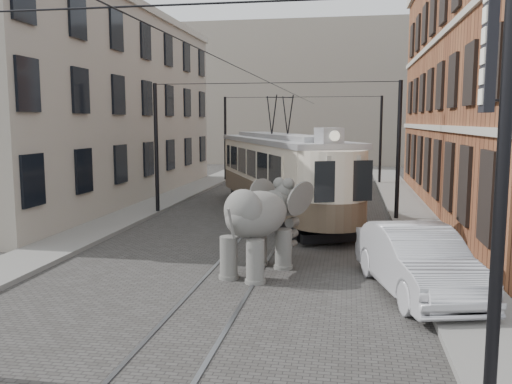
# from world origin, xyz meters

# --- Properties ---
(ground) EXTENTS (120.00, 120.00, 0.00)m
(ground) POSITION_xyz_m (0.00, 0.00, 0.00)
(ground) COLOR #3F3D3A
(tram_rails) EXTENTS (1.54, 80.00, 0.02)m
(tram_rails) POSITION_xyz_m (0.00, 0.00, 0.01)
(tram_rails) COLOR slate
(tram_rails) RESTS_ON ground
(sidewalk_right) EXTENTS (2.00, 60.00, 0.15)m
(sidewalk_right) POSITION_xyz_m (6.00, 0.00, 0.07)
(sidewalk_right) COLOR slate
(sidewalk_right) RESTS_ON ground
(sidewalk_left) EXTENTS (2.00, 60.00, 0.15)m
(sidewalk_left) POSITION_xyz_m (-6.50, 0.00, 0.07)
(sidewalk_left) COLOR slate
(sidewalk_left) RESTS_ON ground
(stucco_building) EXTENTS (7.00, 24.00, 10.00)m
(stucco_building) POSITION_xyz_m (-11.00, 10.00, 5.00)
(stucco_building) COLOR #A09684
(stucco_building) RESTS_ON ground
(distant_block) EXTENTS (28.00, 10.00, 14.00)m
(distant_block) POSITION_xyz_m (0.00, 40.00, 7.00)
(distant_block) COLOR #A09684
(distant_block) RESTS_ON ground
(catenary) EXTENTS (11.00, 30.20, 6.00)m
(catenary) POSITION_xyz_m (-0.20, 5.00, 3.00)
(catenary) COLOR black
(catenary) RESTS_ON ground
(tram) EXTENTS (8.10, 13.65, 5.43)m
(tram) POSITION_xyz_m (-0.03, 7.03, 2.71)
(tram) COLOR beige
(tram) RESTS_ON ground
(elephant) EXTENTS (3.67, 4.82, 2.61)m
(elephant) POSITION_xyz_m (0.63, -2.98, 1.31)
(elephant) COLOR #5C5A55
(elephant) RESTS_ON ground
(parked_car) EXTENTS (3.05, 5.44, 1.70)m
(parked_car) POSITION_xyz_m (4.88, -4.11, 0.85)
(parked_car) COLOR #B4B3B8
(parked_car) RESTS_ON ground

